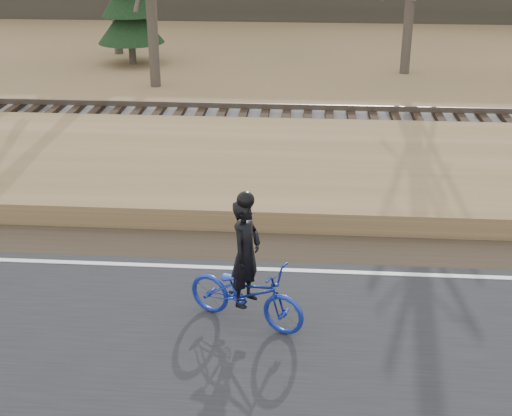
{
  "coord_description": "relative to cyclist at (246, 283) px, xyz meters",
  "views": [
    {
      "loc": [
        2.99,
        -10.8,
        6.01
      ],
      "look_at": [
        2.14,
        0.5,
        1.1
      ],
      "focal_mm": 50.0,
      "sensor_mm": 36.0,
      "label": 1
    }
  ],
  "objects": [
    {
      "name": "ground",
      "position": [
        -2.14,
        1.5,
        -0.74
      ],
      "size": [
        120.0,
        120.0,
        0.0
      ],
      "primitive_type": "plane",
      "color": "#9A734E",
      "rests_on": "ground"
    },
    {
      "name": "road",
      "position": [
        -2.14,
        -1.0,
        -0.71
      ],
      "size": [
        120.0,
        6.0,
        0.06
      ],
      "primitive_type": "cube",
      "color": "black",
      "rests_on": "ground"
    },
    {
      "name": "edge_line",
      "position": [
        -2.14,
        1.7,
        -0.67
      ],
      "size": [
        120.0,
        0.12,
        0.01
      ],
      "primitive_type": "cube",
      "color": "silver",
      "rests_on": "road"
    },
    {
      "name": "railroad",
      "position": [
        -2.14,
        9.5,
        -0.21
      ],
      "size": [
        120.0,
        2.4,
        0.29
      ],
      "color": "black",
      "rests_on": "ballast"
    },
    {
      "name": "embankment",
      "position": [
        -2.14,
        5.7,
        -0.52
      ],
      "size": [
        120.0,
        5.0,
        0.44
      ],
      "primitive_type": "cube",
      "color": "#9A734E",
      "rests_on": "ground"
    },
    {
      "name": "shoulder",
      "position": [
        -2.14,
        2.7,
        -0.72
      ],
      "size": [
        120.0,
        1.6,
        0.04
      ],
      "primitive_type": "cube",
      "color": "#473A2B",
      "rests_on": "ground"
    },
    {
      "name": "cyclist",
      "position": [
        0.0,
        0.0,
        0.0
      ],
      "size": [
        2.04,
        1.4,
        2.16
      ],
      "rotation": [
        0.0,
        0.0,
        1.15
      ],
      "color": "#162A97",
      "rests_on": "road"
    },
    {
      "name": "ballast",
      "position": [
        -2.14,
        9.5,
        -0.51
      ],
      "size": [
        120.0,
        3.0,
        0.45
      ],
      "primitive_type": "cube",
      "color": "slate",
      "rests_on": "ground"
    }
  ]
}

